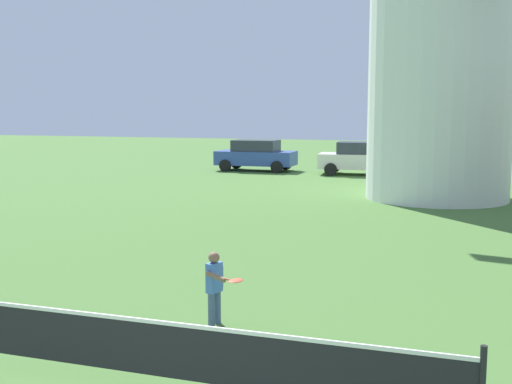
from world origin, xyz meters
TOP-DOWN VIEW (x-y plane):
  - tennis_net at (0.34, 2.36)m, footprint 5.48×0.06m
  - player_far at (-0.49, 5.02)m, footprint 0.65×0.60m
  - parked_car_blue at (-7.19, 27.11)m, footprint 3.97×1.91m
  - parked_car_cream at (-1.83, 26.85)m, footprint 4.11×2.18m

SIDE VIEW (x-z plane):
  - player_far at x=-0.49m, z-range 0.07..1.15m
  - tennis_net at x=0.34m, z-range 0.14..1.24m
  - parked_car_blue at x=-7.19m, z-range 0.03..1.59m
  - parked_car_cream at x=-1.83m, z-range 0.03..1.59m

